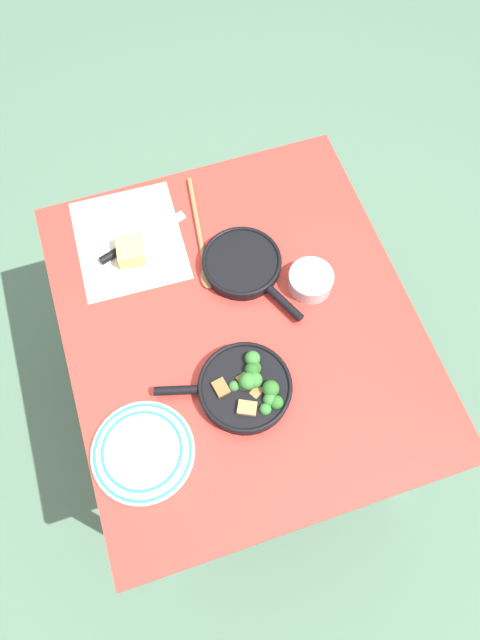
% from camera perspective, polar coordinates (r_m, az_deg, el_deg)
% --- Properties ---
extents(ground_plane, '(14.00, 14.00, 0.00)m').
position_cam_1_polar(ground_plane, '(2.29, 0.00, -8.28)').
color(ground_plane, '#51755B').
extents(dining_table_red, '(1.10, 0.95, 0.77)m').
position_cam_1_polar(dining_table_red, '(1.64, 0.00, -1.58)').
color(dining_table_red, red).
rests_on(dining_table_red, ground_plane).
extents(skillet_broccoli, '(0.24, 0.35, 0.07)m').
position_cam_1_polar(skillet_broccoli, '(1.47, 0.58, -6.74)').
color(skillet_broccoli, black).
rests_on(skillet_broccoli, dining_table_red).
extents(skillet_eggs, '(0.34, 0.23, 0.04)m').
position_cam_1_polar(skillet_eggs, '(1.62, 0.27, 5.62)').
color(skillet_eggs, black).
rests_on(skillet_eggs, dining_table_red).
extents(wooden_spoon, '(0.39, 0.08, 0.02)m').
position_cam_1_polar(wooden_spoon, '(1.68, -3.91, 7.60)').
color(wooden_spoon, '#996B42').
rests_on(wooden_spoon, dining_table_red).
extents(parchment_sheet, '(0.36, 0.32, 0.00)m').
position_cam_1_polar(parchment_sheet, '(1.72, -11.02, 7.86)').
color(parchment_sheet, beige).
rests_on(parchment_sheet, dining_table_red).
extents(grater_knife, '(0.11, 0.28, 0.02)m').
position_cam_1_polar(grater_knife, '(1.70, -10.86, 7.45)').
color(grater_knife, silver).
rests_on(grater_knife, dining_table_red).
extents(cheese_block, '(0.09, 0.08, 0.05)m').
position_cam_1_polar(cheese_block, '(1.67, -10.89, 6.81)').
color(cheese_block, '#EACC66').
rests_on(cheese_block, dining_table_red).
extents(dinner_plate_stack, '(0.26, 0.26, 0.03)m').
position_cam_1_polar(dinner_plate_stack, '(1.46, -9.72, -12.84)').
color(dinner_plate_stack, silver).
rests_on(dinner_plate_stack, dining_table_red).
extents(prep_bowl_steel, '(0.13, 0.13, 0.05)m').
position_cam_1_polar(prep_bowl_steel, '(1.60, 7.06, 3.94)').
color(prep_bowl_steel, '#B7B7BC').
rests_on(prep_bowl_steel, dining_table_red).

